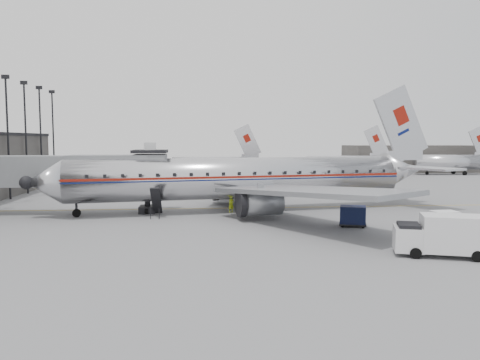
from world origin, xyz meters
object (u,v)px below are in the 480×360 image
Objects in this scene: baggage_cart_white at (445,220)px; ramp_worker at (231,204)px; baggage_cart_navy at (353,216)px; airliner at (247,178)px; service_van at (442,235)px.

ramp_worker is (-16.63, 11.03, 0.01)m from baggage_cart_white.
baggage_cart_navy is 1.52× the size of ramp_worker.
baggage_cart_navy reaches higher than ramp_worker.
airliner reaches higher than ramp_worker.
service_van is 10.75m from baggage_cart_navy.
ramp_worker is at bearing -155.33° from airliner.
service_van reaches higher than baggage_cart_white.
airliner is 3.26m from ramp_worker.
service_van reaches higher than baggage_cart_navy.
service_van is 22.53m from ramp_worker.
baggage_cart_white is 1.24× the size of ramp_worker.
service_van is at bearing -59.24° from baggage_cart_navy.
airliner is at bearing 135.08° from service_van.
baggage_cart_white is at bearing -48.58° from airliner.
baggage_cart_white is (6.80, -2.54, -0.07)m from baggage_cart_navy.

